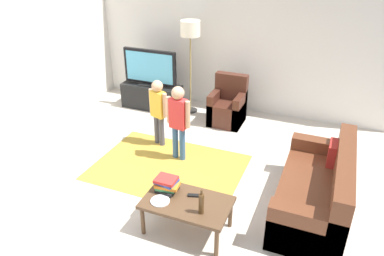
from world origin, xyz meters
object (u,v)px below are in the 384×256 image
object	(u,v)px
armchair	(228,107)
coffee_table	(187,205)
floor_lamp	(190,34)
book_stack	(167,184)
tv_stand	(152,96)
tv_remote	(195,196)
child_center	(178,117)
bottle	(201,203)
plate	(160,201)
child_near_tv	(158,107)
tv	(150,68)
couch	(320,192)

from	to	relation	value
armchair	coffee_table	distance (m)	2.98
floor_lamp	book_stack	distance (m)	3.36
tv_stand	floor_lamp	distance (m)	1.52
armchair	book_stack	size ratio (longest dim) A/B	2.95
tv_remote	coffee_table	bearing A→B (deg)	-130.01
child_center	bottle	xyz separation A→B (m)	(0.97, -1.54, -0.17)
tv_stand	plate	size ratio (longest dim) A/B	5.45
child_near_tv	bottle	size ratio (longest dim) A/B	3.69
floor_lamp	child_center	distance (m)	1.98
tv	book_stack	world-z (taller)	tv
child_center	book_stack	xyz separation A→B (m)	(0.45, -1.32, -0.21)
book_stack	bottle	distance (m)	0.56
floor_lamp	tv_remote	bearing A→B (deg)	-66.38
child_near_tv	child_center	world-z (taller)	child_center
tv	child_near_tv	bearing A→B (deg)	-56.95
floor_lamp	couch	bearing A→B (deg)	-39.72
coffee_table	tv_remote	size ratio (longest dim) A/B	5.88
tv	floor_lamp	bearing A→B (deg)	12.48
armchair	child_center	bearing A→B (deg)	-101.58
couch	floor_lamp	size ratio (longest dim) A/B	1.01
bottle	tv_remote	bearing A→B (deg)	125.31
couch	armchair	world-z (taller)	armchair
armchair	child_center	distance (m)	1.62
bottle	couch	bearing A→B (deg)	42.11
plate	bottle	bearing A→B (deg)	0.00
couch	child_near_tv	world-z (taller)	child_near_tv
tv_stand	tv	distance (m)	0.60
tv	couch	size ratio (longest dim) A/B	0.61
armchair	bottle	world-z (taller)	armchair
tv	book_stack	xyz separation A→B (m)	(1.75, -2.87, -0.34)
tv_remote	book_stack	bearing A→B (deg)	166.53
tv_stand	armchair	size ratio (longest dim) A/B	1.33
child_center	coffee_table	size ratio (longest dim) A/B	1.20
armchair	child_near_tv	bearing A→B (deg)	-122.90
child_center	plate	size ratio (longest dim) A/B	5.45
bottle	coffee_table	bearing A→B (deg)	151.39
book_stack	child_near_tv	bearing A→B (deg)	120.09
tv	child_center	distance (m)	2.03
child_center	plate	world-z (taller)	child_center
couch	plate	world-z (taller)	couch
child_near_tv	book_stack	distance (m)	1.87
bottle	plate	xyz separation A→B (m)	(-0.50, 0.00, -0.12)
child_near_tv	child_center	xyz separation A→B (m)	(0.49, -0.29, 0.04)
tv_stand	child_near_tv	world-z (taller)	child_near_tv
tv	plate	world-z (taller)	tv
child_center	tv_stand	bearing A→B (deg)	129.79
child_center	tv_remote	distance (m)	1.55
tv	tv_remote	size ratio (longest dim) A/B	6.47
tv_stand	book_stack	distance (m)	3.39
tv	armchair	distance (m)	1.71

